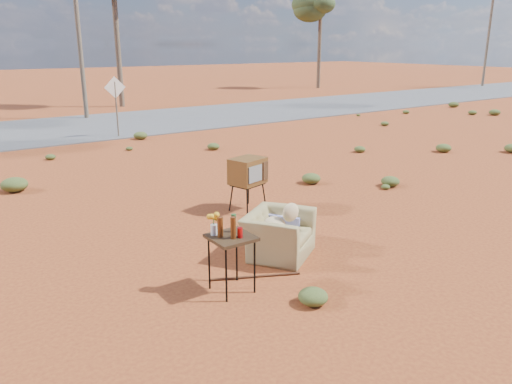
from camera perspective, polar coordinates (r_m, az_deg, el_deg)
ground at (r=8.22m, az=4.05°, el=-7.07°), size 140.00×140.00×0.00m
highway at (r=21.61m, az=-21.92°, el=6.65°), size 140.00×7.00×0.04m
armchair at (r=8.08m, az=2.68°, el=-4.03°), size 1.41×1.38×0.96m
tv_unit at (r=10.10m, az=-0.94°, el=2.33°), size 0.80×0.70×1.09m
side_table at (r=6.73m, az=-3.28°, el=-4.82°), size 0.57×0.57×1.13m
rusty_bar at (r=7.40m, az=-0.13°, el=-9.64°), size 1.23×0.61×0.04m
road_sign at (r=18.98m, az=-15.76°, el=10.53°), size 0.78×0.06×2.19m
eucalyptus_right at (r=40.17m, az=7.41°, el=20.19°), size 3.20×3.20×7.10m
utility_pole_center at (r=24.31m, az=-19.70°, el=17.65°), size 1.40×0.20×8.00m
utility_pole_east at (r=45.26m, az=25.07°, el=16.14°), size 1.40×0.20×8.00m
scrub_patch at (r=11.41m, az=-13.30°, el=0.08°), size 17.49×8.07×0.33m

